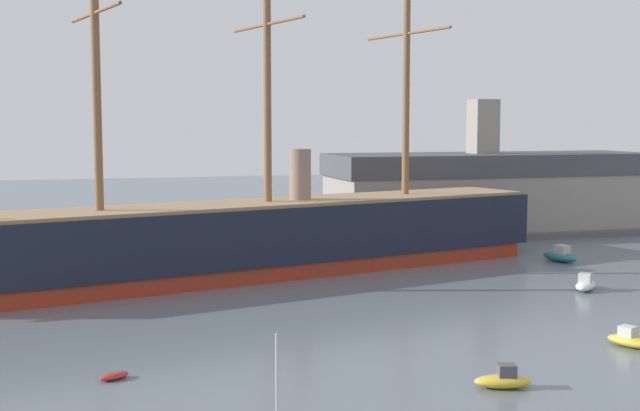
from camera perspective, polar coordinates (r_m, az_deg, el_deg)
tall_ship at (r=80.58m, az=-3.53°, el=-2.07°), size 69.40×23.76×33.98m
motorboat_near_centre at (r=48.14m, az=12.31°, el=-11.46°), size 3.37×2.09×1.32m
dinghy_mid_left at (r=49.97m, az=-13.78°, el=-11.15°), size 1.95×1.49×0.42m
motorboat_mid_right at (r=58.78m, az=20.26°, el=-8.53°), size 2.54×3.44×1.34m
motorboat_alongside_stern at (r=76.72m, az=17.54°, el=-5.10°), size 3.67×3.73×1.55m
motorboat_far_right at (r=91.56m, az=15.97°, el=-3.29°), size 2.90×4.54×1.77m
sailboat_distant_centre at (r=90.11m, az=-2.80°, el=-3.27°), size 2.17×5.05×6.36m
dockside_warehouse_right at (r=112.26m, az=11.47°, el=0.83°), size 46.17×15.56×17.46m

